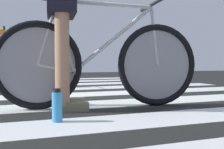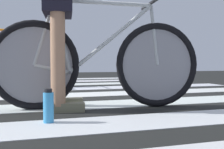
# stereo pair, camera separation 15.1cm
# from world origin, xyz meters

# --- Properties ---
(ground) EXTENTS (18.00, 14.00, 0.02)m
(ground) POSITION_xyz_m (0.00, 0.00, 0.01)
(ground) COLOR black
(crosswalk_markings) EXTENTS (5.45, 6.52, 0.00)m
(crosswalk_markings) POSITION_xyz_m (0.05, 0.04, 0.02)
(crosswalk_markings) COLOR silver
(crosswalk_markings) RESTS_ON ground
(bicycle_1_of_2) EXTENTS (1.73, 0.52, 0.93)m
(bicycle_1_of_2) POSITION_xyz_m (0.20, -0.90, 0.41)
(bicycle_1_of_2) COLOR black
(bicycle_1_of_2) RESTS_ON ground
(cyclist_1_of_2) EXTENTS (0.36, 0.44, 1.03)m
(cyclist_1_of_2) POSITION_xyz_m (-0.10, -0.86, 0.69)
(cyclist_1_of_2) COLOR #A87A5B
(cyclist_1_of_2) RESTS_ON ground
(water_bottle) EXTENTS (0.07, 0.07, 0.22)m
(water_bottle) POSITION_xyz_m (-0.23, -1.35, 0.12)
(water_bottle) COLOR #3791CF
(water_bottle) RESTS_ON ground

